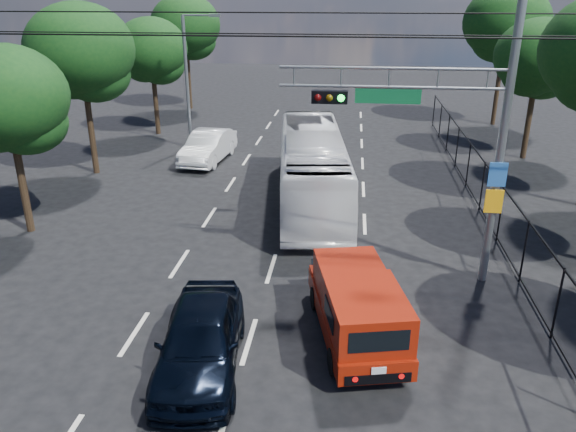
# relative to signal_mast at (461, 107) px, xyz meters

# --- Properties ---
(lane_markings) EXTENTS (6.12, 38.00, 0.01)m
(lane_markings) POSITION_rel_signal_mast_xyz_m (-5.28, 6.01, -5.24)
(lane_markings) COLOR beige
(lane_markings) RESTS_ON ground
(signal_mast) EXTENTS (6.43, 0.39, 9.50)m
(signal_mast) POSITION_rel_signal_mast_xyz_m (0.00, 0.00, 0.00)
(signal_mast) COLOR slate
(signal_mast) RESTS_ON ground
(streetlight_left) EXTENTS (2.09, 0.22, 7.08)m
(streetlight_left) POSITION_rel_signal_mast_xyz_m (-11.62, 14.01, -1.30)
(streetlight_left) COLOR slate
(streetlight_left) RESTS_ON ground
(utility_wires) EXTENTS (22.00, 5.04, 0.74)m
(utility_wires) POSITION_rel_signal_mast_xyz_m (-5.28, 0.84, 1.99)
(utility_wires) COLOR black
(utility_wires) RESTS_ON ground
(fence_right) EXTENTS (0.06, 34.03, 2.00)m
(fence_right) POSITION_rel_signal_mast_xyz_m (2.32, 4.18, -4.21)
(fence_right) COLOR black
(fence_right) RESTS_ON ground
(tree_right_d) EXTENTS (4.32, 4.32, 7.02)m
(tree_right_d) POSITION_rel_signal_mast_xyz_m (6.13, 14.03, -0.39)
(tree_right_d) COLOR black
(tree_right_d) RESTS_ON ground
(tree_right_e) EXTENTS (5.28, 5.28, 8.58)m
(tree_right_e) POSITION_rel_signal_mast_xyz_m (6.33, 22.03, 0.69)
(tree_right_e) COLOR black
(tree_right_e) RESTS_ON ground
(tree_left_b) EXTENTS (4.08, 4.08, 6.63)m
(tree_left_b) POSITION_rel_signal_mast_xyz_m (-14.47, 2.03, -0.66)
(tree_left_b) COLOR black
(tree_left_b) RESTS_ON ground
(tree_left_c) EXTENTS (4.80, 4.80, 7.80)m
(tree_left_c) POSITION_rel_signal_mast_xyz_m (-15.07, 9.03, 0.15)
(tree_left_c) COLOR black
(tree_left_c) RESTS_ON ground
(tree_left_d) EXTENTS (4.20, 4.20, 6.83)m
(tree_left_d) POSITION_rel_signal_mast_xyz_m (-14.67, 17.03, -0.52)
(tree_left_d) COLOR black
(tree_left_d) RESTS_ON ground
(tree_left_e) EXTENTS (4.92, 4.92, 7.99)m
(tree_left_e) POSITION_rel_signal_mast_xyz_m (-14.87, 25.03, 0.29)
(tree_left_e) COLOR black
(tree_left_e) RESTS_ON ground
(red_pickup) EXTENTS (2.69, 5.05, 1.79)m
(red_pickup) POSITION_rel_signal_mast_xyz_m (-2.63, -3.55, -4.29)
(red_pickup) COLOR black
(red_pickup) RESTS_ON ground
(navy_hatchback) EXTENTS (2.36, 4.76, 1.56)m
(navy_hatchback) POSITION_rel_signal_mast_xyz_m (-6.20, -5.16, -4.46)
(navy_hatchback) COLOR black
(navy_hatchback) RESTS_ON ground
(white_bus) EXTENTS (3.69, 10.89, 2.97)m
(white_bus) POSITION_rel_signal_mast_xyz_m (-4.45, 6.18, -3.76)
(white_bus) COLOR white
(white_bus) RESTS_ON ground
(white_van) EXTENTS (2.13, 4.86, 1.55)m
(white_van) POSITION_rel_signal_mast_xyz_m (-10.16, 11.55, -4.47)
(white_van) COLOR white
(white_van) RESTS_ON ground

